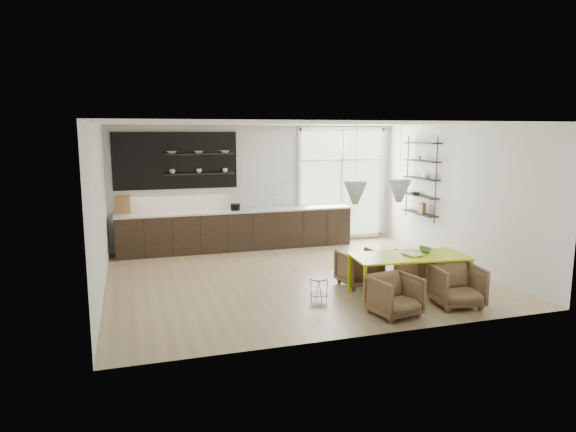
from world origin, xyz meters
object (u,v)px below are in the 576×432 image
object	(u,v)px
dining_table	(409,258)
armchair_front_right	(457,286)
armchair_back_left	(359,268)
armchair_back_right	(419,265)
armchair_front_left	(394,296)
wire_stool	(319,286)

from	to	relation	value
dining_table	armchair_front_right	xyz separation A→B (m)	(0.47, -0.68, -0.32)
armchair_back_left	armchair_back_right	bearing A→B (deg)	166.98
armchair_back_right	armchair_front_left	bearing A→B (deg)	37.30
dining_table	armchair_front_left	bearing A→B (deg)	-125.97
armchair_back_left	wire_stool	bearing A→B (deg)	25.92
armchair_front_left	armchair_front_right	distance (m)	1.17
armchair_back_left	armchair_front_left	size ratio (longest dim) A/B	1.03
armchair_front_left	wire_stool	world-z (taller)	armchair_front_left
armchair_back_left	armchair_front_right	world-z (taller)	armchair_front_right
armchair_back_right	armchair_front_right	world-z (taller)	armchair_front_right
armchair_back_left	armchair_front_left	xyz separation A→B (m)	(-0.16, -1.59, -0.01)
dining_table	armchair_front_left	size ratio (longest dim) A/B	2.93
armchair_front_right	wire_stool	xyz separation A→B (m)	(-2.01, 0.89, -0.09)
dining_table	wire_stool	world-z (taller)	dining_table
armchair_back_right	armchair_front_left	xyz separation A→B (m)	(-1.30, -1.43, -0.00)
armchair_back_left	armchair_front_left	world-z (taller)	armchair_back_left
dining_table	wire_stool	distance (m)	1.60
armchair_back_left	armchair_back_right	world-z (taller)	armchair_back_left
armchair_back_right	armchair_front_right	size ratio (longest dim) A/B	0.94
armchair_front_left	wire_stool	xyz separation A→B (m)	(-0.84, 0.99, -0.06)
armchair_back_right	wire_stool	bearing A→B (deg)	1.28
dining_table	armchair_back_left	bearing A→B (deg)	129.38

